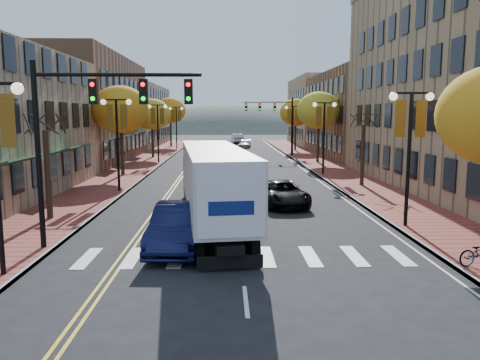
{
  "coord_description": "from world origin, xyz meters",
  "views": [
    {
      "loc": [
        -0.53,
        -14.25,
        5.11
      ],
      "look_at": [
        0.08,
        6.25,
        2.2
      ],
      "focal_mm": 35.0,
      "sensor_mm": 36.0,
      "label": 1
    }
  ],
  "objects": [
    {
      "name": "ground",
      "position": [
        0.0,
        0.0,
        0.0
      ],
      "size": [
        200.0,
        200.0,
        0.0
      ],
      "primitive_type": "plane",
      "color": "black",
      "rests_on": "ground"
    },
    {
      "name": "sidewalk_left",
      "position": [
        -9.0,
        32.5,
        0.07
      ],
      "size": [
        4.0,
        85.0,
        0.15
      ],
      "primitive_type": "cube",
      "color": "brown",
      "rests_on": "ground"
    },
    {
      "name": "sidewalk_right",
      "position": [
        9.0,
        32.5,
        0.07
      ],
      "size": [
        4.0,
        85.0,
        0.15
      ],
      "primitive_type": "cube",
      "color": "brown",
      "rests_on": "ground"
    },
    {
      "name": "building_left_mid",
      "position": [
        -17.0,
        36.0,
        5.5
      ],
      "size": [
        12.0,
        24.0,
        11.0
      ],
      "primitive_type": "cube",
      "color": "brown",
      "rests_on": "ground"
    },
    {
      "name": "building_left_far",
      "position": [
        -17.0,
        61.0,
        4.75
      ],
      "size": [
        12.0,
        26.0,
        9.5
      ],
      "primitive_type": "cube",
      "color": "#9E8966",
      "rests_on": "ground"
    },
    {
      "name": "building_right_mid",
      "position": [
        18.5,
        42.0,
        5.0
      ],
      "size": [
        15.0,
        24.0,
        10.0
      ],
      "primitive_type": "cube",
      "color": "brown",
      "rests_on": "ground"
    },
    {
      "name": "building_right_far",
      "position": [
        18.5,
        64.0,
        5.5
      ],
      "size": [
        15.0,
        20.0,
        11.0
      ],
      "primitive_type": "cube",
      "color": "#9E8966",
      "rests_on": "ground"
    },
    {
      "name": "tree_left_a",
      "position": [
        -9.0,
        8.0,
        2.25
      ],
      "size": [
        0.28,
        0.28,
        4.2
      ],
      "color": "#382619",
      "rests_on": "sidewalk_left"
    },
    {
      "name": "tree_left_b",
      "position": [
        -9.0,
        24.0,
        5.45
      ],
      "size": [
        4.48,
        4.48,
        7.21
      ],
      "color": "#382619",
      "rests_on": "sidewalk_left"
    },
    {
      "name": "tree_left_c",
      "position": [
        -9.0,
        40.0,
        5.05
      ],
      "size": [
        4.16,
        4.16,
        6.69
      ],
      "color": "#382619",
      "rests_on": "sidewalk_left"
    },
    {
      "name": "tree_left_d",
      "position": [
        -9.0,
        58.0,
        5.6
      ],
      "size": [
        4.61,
        4.61,
        7.42
      ],
      "color": "#382619",
      "rests_on": "sidewalk_left"
    },
    {
      "name": "tree_right_b",
      "position": [
        9.0,
        18.0,
        2.25
      ],
      "size": [
        0.28,
        0.28,
        4.2
      ],
      "color": "#382619",
      "rests_on": "sidewalk_right"
    },
    {
      "name": "tree_right_c",
      "position": [
        9.0,
        34.0,
        5.45
      ],
      "size": [
        4.48,
        4.48,
        7.21
      ],
      "color": "#382619",
      "rests_on": "sidewalk_right"
    },
    {
      "name": "tree_right_d",
      "position": [
        9.0,
        50.0,
        5.29
      ],
      "size": [
        4.35,
        4.35,
        7.0
      ],
      "color": "#382619",
      "rests_on": "sidewalk_right"
    },
    {
      "name": "lamp_left_b",
      "position": [
        -7.5,
        16.0,
        4.29
      ],
      "size": [
        1.96,
        0.36,
        6.05
      ],
      "color": "black",
      "rests_on": "ground"
    },
    {
      "name": "lamp_left_c",
      "position": [
        -7.5,
        34.0,
        4.29
      ],
      "size": [
        1.96,
        0.36,
        6.05
      ],
      "color": "black",
      "rests_on": "ground"
    },
    {
      "name": "lamp_left_d",
      "position": [
        -7.5,
        52.0,
        4.29
      ],
      "size": [
        1.96,
        0.36,
        6.05
      ],
      "color": "black",
      "rests_on": "ground"
    },
    {
      "name": "lamp_right_a",
      "position": [
        7.5,
        6.0,
        4.29
      ],
      "size": [
        1.96,
        0.36,
        6.05
      ],
      "color": "black",
      "rests_on": "ground"
    },
    {
      "name": "lamp_right_b",
      "position": [
        7.5,
        24.0,
        4.29
      ],
      "size": [
        1.96,
        0.36,
        6.05
      ],
      "color": "black",
      "rests_on": "ground"
    },
    {
      "name": "lamp_right_c",
      "position": [
        7.5,
        42.0,
        4.29
      ],
      "size": [
        1.96,
        0.36,
        6.05
      ],
      "color": "black",
      "rests_on": "ground"
    },
    {
      "name": "traffic_mast_near",
      "position": [
        -5.48,
        3.0,
        4.92
      ],
      "size": [
        6.1,
        0.35,
        7.0
      ],
      "color": "black",
      "rests_on": "ground"
    },
    {
      "name": "traffic_mast_far",
      "position": [
        5.48,
        42.0,
        4.92
      ],
      "size": [
        6.1,
        0.34,
        7.0
      ],
      "color": "black",
      "rests_on": "ground"
    },
    {
      "name": "semi_truck",
      "position": [
        -1.2,
        7.19,
        2.12
      ],
      "size": [
        3.98,
        14.69,
        3.63
      ],
      "rotation": [
        0.0,
        0.0,
        0.12
      ],
      "color": "black",
      "rests_on": "ground"
    },
    {
      "name": "navy_sedan",
      "position": [
        -2.33,
        3.19,
        0.86
      ],
      "size": [
        2.11,
        5.3,
        1.71
      ],
      "primitive_type": "imported",
      "rotation": [
        0.0,
        0.0,
        -0.06
      ],
      "color": "#0D1135",
      "rests_on": "ground"
    },
    {
      "name": "black_suv",
      "position": [
        2.61,
        11.51,
        0.7
      ],
      "size": [
        2.96,
        5.27,
        1.39
      ],
      "primitive_type": "imported",
      "rotation": [
        0.0,
        0.0,
        0.13
      ],
      "color": "black",
      "rests_on": "ground"
    },
    {
      "name": "car_far_white",
      "position": [
        -3.99,
        51.32,
        0.77
      ],
      "size": [
        2.28,
        4.67,
        1.53
      ],
      "primitive_type": "imported",
      "rotation": [
        0.0,
        0.0,
        -0.11
      ],
      "color": "silver",
      "rests_on": "ground"
    },
    {
      "name": "car_far_silver",
      "position": [
        2.3,
        56.45,
        0.58
      ],
      "size": [
        2.14,
        4.2,
        1.17
      ],
      "primitive_type": "imported",
      "rotation": [
        0.0,
        0.0,
        -0.13
      ],
      "color": "#A3A2AA",
      "rests_on": "ground"
    },
    {
      "name": "car_far_oncoming",
      "position": [
        1.4,
        67.53,
        0.81
      ],
      "size": [
        2.18,
        5.08,
        1.63
      ],
      "primitive_type": "imported",
      "rotation": [
        0.0,
        0.0,
        3.24
      ],
      "color": "#B6B6BE",
      "rests_on": "ground"
    }
  ]
}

